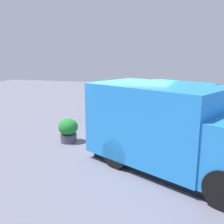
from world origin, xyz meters
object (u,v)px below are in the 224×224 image
at_px(planter_flowering_far, 68,130).
at_px(trash_bin, 220,119).
at_px(food_truck, 174,132).
at_px(person_customer, 122,109).
at_px(plaza_bench, 143,119).

distance_m(planter_flowering_far, trash_bin, 6.48).
xyz_separation_m(food_truck, trash_bin, (1.61, 4.81, -0.67)).
xyz_separation_m(planter_flowering_far, trash_bin, (5.43, 3.53, -0.02)).
bearing_deg(person_customer, plaza_bench, -53.20).
distance_m(person_customer, trash_bin, 4.85).
bearing_deg(food_truck, person_customer, 116.98).
xyz_separation_m(person_customer, trash_bin, (4.69, -1.24, 0.11)).
bearing_deg(trash_bin, plaza_bench, -167.26).
height_order(food_truck, planter_flowering_far, food_truck).
bearing_deg(planter_flowering_far, food_truck, -18.55).
relative_size(food_truck, trash_bin, 6.34).
bearing_deg(planter_flowering_far, trash_bin, 33.02).
bearing_deg(plaza_bench, planter_flowering_far, -128.25).
relative_size(plaza_bench, trash_bin, 1.88).
bearing_deg(food_truck, trash_bin, 71.45).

